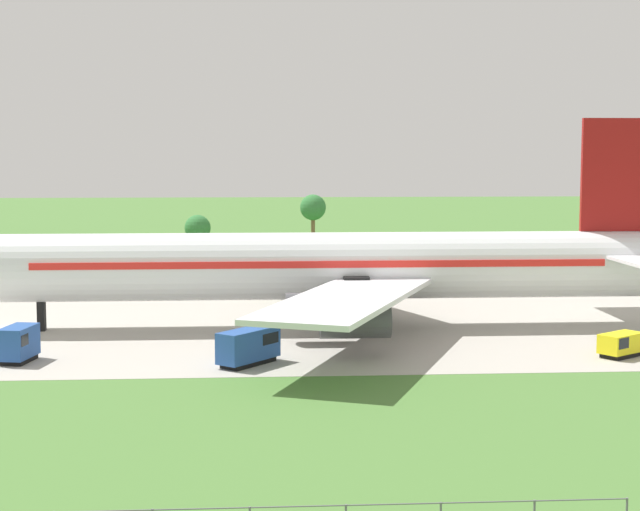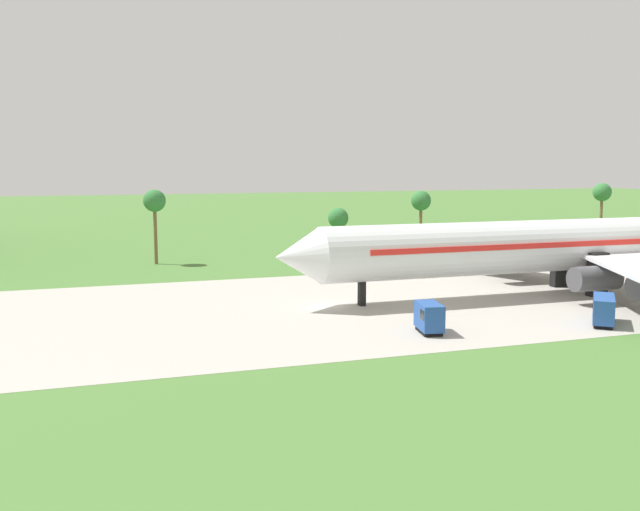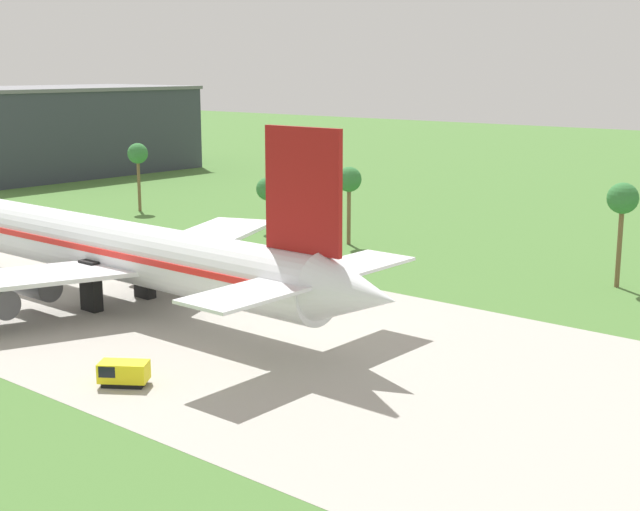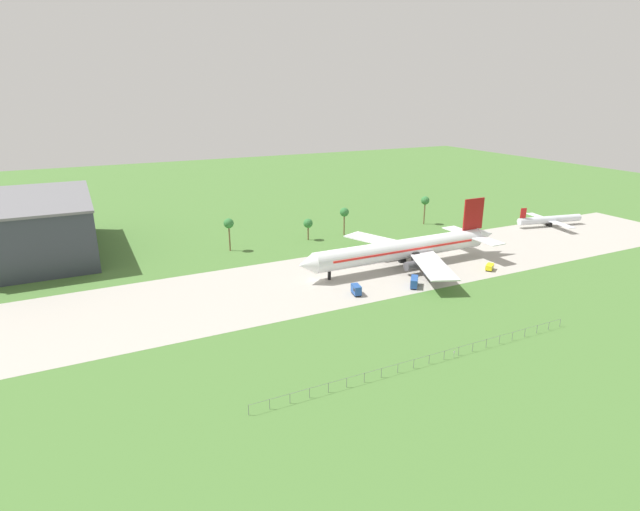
{
  "view_description": "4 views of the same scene",
  "coord_description": "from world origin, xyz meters",
  "px_view_note": "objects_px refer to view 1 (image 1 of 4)",
  "views": [
    {
      "loc": [
        24.31,
        -94.34,
        16.56
      ],
      "look_at": [
        30.49,
        -1.02,
        7.03
      ],
      "focal_mm": 55.0,
      "sensor_mm": 36.0,
      "label": 1
    },
    {
      "loc": [
        -25.98,
        -75.53,
        16.31
      ],
      "look_at": [
        -1.06,
        -1.02,
        6.03
      ],
      "focal_mm": 40.0,
      "sensor_mm": 36.0,
      "label": 2
    },
    {
      "loc": [
        110.22,
        -58.62,
        25.23
      ],
      "look_at": [
        62.03,
        -1.02,
        9.25
      ],
      "focal_mm": 50.0,
      "sensor_mm": 36.0,
      "label": 3
    },
    {
      "loc": [
        -62.02,
        -128.51,
        54.92
      ],
      "look_at": [
        3.77,
        5.0,
        6.0
      ],
      "focal_mm": 28.0,
      "sensor_mm": 36.0,
      "label": 4
    }
  ],
  "objects_px": {
    "catering_van": "(18,343)",
    "baggage_tug": "(250,346)",
    "fuel_truck": "(620,344)",
    "jet_airliner": "(338,266)"
  },
  "relations": [
    {
      "from": "baggage_tug",
      "to": "catering_van",
      "type": "height_order",
      "value": "catering_van"
    },
    {
      "from": "catering_van",
      "to": "fuel_truck",
      "type": "bearing_deg",
      "value": -1.4
    },
    {
      "from": "fuel_truck",
      "to": "catering_van",
      "type": "xyz_separation_m",
      "value": [
        -49.05,
        1.2,
        0.47
      ]
    },
    {
      "from": "jet_airliner",
      "to": "catering_van",
      "type": "height_order",
      "value": "jet_airliner"
    },
    {
      "from": "jet_airliner",
      "to": "catering_van",
      "type": "relative_size",
      "value": 18.0
    },
    {
      "from": "jet_airliner",
      "to": "fuel_truck",
      "type": "bearing_deg",
      "value": -35.32
    },
    {
      "from": "fuel_truck",
      "to": "catering_van",
      "type": "height_order",
      "value": "catering_van"
    },
    {
      "from": "catering_van",
      "to": "baggage_tug",
      "type": "bearing_deg",
      "value": -6.24
    },
    {
      "from": "baggage_tug",
      "to": "jet_airliner",
      "type": "bearing_deg",
      "value": 62.77
    },
    {
      "from": "fuel_truck",
      "to": "catering_van",
      "type": "distance_m",
      "value": 49.07
    }
  ]
}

